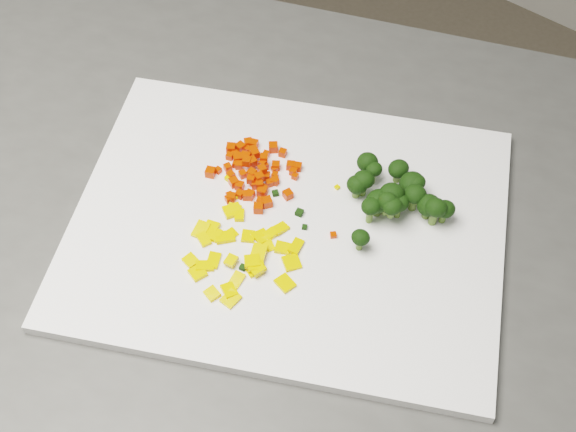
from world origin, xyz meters
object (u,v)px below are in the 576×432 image
Objects in this scene: cutting_board at (288,225)px; broccoli_pile at (394,196)px; counter_block at (273,421)px; carrot_pile at (253,167)px; pepper_pile at (244,251)px.

broccoli_pile is at bearing 44.77° from cutting_board.
carrot_pile is (-0.06, 0.06, 0.47)m from counter_block.
counter_block is 0.46m from cutting_board.
cutting_board is 3.75× the size of broccoli_pile.
pepper_pile is (-0.01, -0.06, 0.01)m from cutting_board.
carrot_pile reaches higher than counter_block.
pepper_pile is (-0.01, -0.03, 0.47)m from counter_block.
counter_block is 0.47m from pepper_pile.
broccoli_pile is (0.08, 0.13, 0.02)m from pepper_pile.
pepper_pile reaches higher than cutting_board.
pepper_pile is at bearing -101.32° from counter_block.
carrot_pile is (-0.07, 0.03, 0.02)m from cutting_board.
carrot_pile is at bearing 158.61° from cutting_board.
cutting_board is 4.50× the size of carrot_pile.
counter_block is 9.49× the size of pepper_pile.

